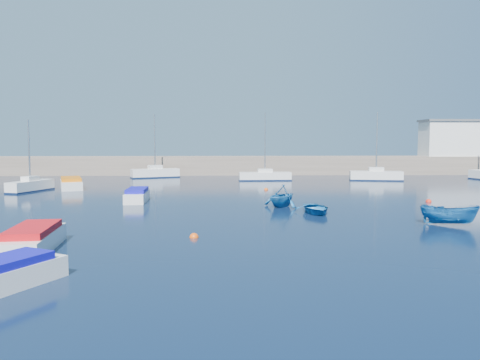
{
  "coord_description": "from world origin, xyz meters",
  "views": [
    {
      "loc": [
        -4.13,
        -21.25,
        4.91
      ],
      "look_at": [
        -2.76,
        17.58,
        1.6
      ],
      "focal_mm": 35.0,
      "sensor_mm": 36.0,
      "label": 1
    }
  ],
  "objects_px": {
    "sailboat_3": "(30,185)",
    "harbor_office": "(457,139)",
    "sailboat_7": "(376,175)",
    "motorboat_0": "(33,239)",
    "motorboat_2": "(71,183)",
    "dinghy_center": "(316,208)",
    "motorboat_1": "(137,195)",
    "dinghy_left": "(282,196)",
    "sailboat_6": "(265,176)",
    "motorboat_3": "(0,275)",
    "dinghy_right": "(449,215)",
    "sailboat_5": "(155,173)"
  },
  "relations": [
    {
      "from": "motorboat_2",
      "to": "dinghy_right",
      "type": "xyz_separation_m",
      "value": [
        28.55,
        -21.68,
        0.07
      ]
    },
    {
      "from": "dinghy_left",
      "to": "sailboat_7",
      "type": "bearing_deg",
      "value": 97.14
    },
    {
      "from": "sailboat_3",
      "to": "motorboat_2",
      "type": "xyz_separation_m",
      "value": [
        2.99,
        2.67,
        -0.05
      ]
    },
    {
      "from": "dinghy_right",
      "to": "sailboat_3",
      "type": "bearing_deg",
      "value": 87.25
    },
    {
      "from": "sailboat_5",
      "to": "motorboat_1",
      "type": "xyz_separation_m",
      "value": [
        2.05,
        -24.13,
        -0.15
      ]
    },
    {
      "from": "motorboat_1",
      "to": "motorboat_3",
      "type": "height_order",
      "value": "motorboat_1"
    },
    {
      "from": "motorboat_1",
      "to": "dinghy_center",
      "type": "relative_size",
      "value": 1.35
    },
    {
      "from": "dinghy_center",
      "to": "sailboat_6",
      "type": "bearing_deg",
      "value": 87.0
    },
    {
      "from": "motorboat_1",
      "to": "motorboat_2",
      "type": "height_order",
      "value": "motorboat_2"
    },
    {
      "from": "dinghy_left",
      "to": "sailboat_5",
      "type": "bearing_deg",
      "value": 155.78
    },
    {
      "from": "sailboat_7",
      "to": "dinghy_left",
      "type": "distance_m",
      "value": 26.41
    },
    {
      "from": "harbor_office",
      "to": "sailboat_7",
      "type": "distance_m",
      "value": 19.48
    },
    {
      "from": "harbor_office",
      "to": "dinghy_right",
      "type": "relative_size",
      "value": 3.16
    },
    {
      "from": "sailboat_3",
      "to": "sailboat_7",
      "type": "distance_m",
      "value": 38.77
    },
    {
      "from": "harbor_office",
      "to": "sailboat_6",
      "type": "relative_size",
      "value": 1.21
    },
    {
      "from": "sailboat_5",
      "to": "sailboat_3",
      "type": "bearing_deg",
      "value": 127.2
    },
    {
      "from": "sailboat_3",
      "to": "sailboat_7",
      "type": "xyz_separation_m",
      "value": [
        37.16,
        11.05,
        0.06
      ]
    },
    {
      "from": "motorboat_0",
      "to": "motorboat_2",
      "type": "xyz_separation_m",
      "value": [
        -7.04,
        27.09,
        0.02
      ]
    },
    {
      "from": "sailboat_6",
      "to": "dinghy_right",
      "type": "relative_size",
      "value": 2.62
    },
    {
      "from": "dinghy_center",
      "to": "sailboat_3",
      "type": "bearing_deg",
      "value": 144.44
    },
    {
      "from": "sailboat_5",
      "to": "dinghy_center",
      "type": "bearing_deg",
      "value": -176.45
    },
    {
      "from": "motorboat_3",
      "to": "dinghy_right",
      "type": "relative_size",
      "value": 1.46
    },
    {
      "from": "harbor_office",
      "to": "dinghy_left",
      "type": "height_order",
      "value": "harbor_office"
    },
    {
      "from": "motorboat_3",
      "to": "dinghy_left",
      "type": "bearing_deg",
      "value": 86.2
    },
    {
      "from": "harbor_office",
      "to": "dinghy_center",
      "type": "distance_m",
      "value": 46.04
    },
    {
      "from": "dinghy_center",
      "to": "harbor_office",
      "type": "bearing_deg",
      "value": 46.89
    },
    {
      "from": "motorboat_3",
      "to": "dinghy_left",
      "type": "distance_m",
      "value": 22.17
    },
    {
      "from": "motorboat_0",
      "to": "motorboat_3",
      "type": "relative_size",
      "value": 1.1
    },
    {
      "from": "dinghy_left",
      "to": "motorboat_1",
      "type": "bearing_deg",
      "value": -156.96
    },
    {
      "from": "sailboat_3",
      "to": "motorboat_0",
      "type": "height_order",
      "value": "sailboat_3"
    },
    {
      "from": "dinghy_center",
      "to": "dinghy_right",
      "type": "bearing_deg",
      "value": -40.07
    },
    {
      "from": "motorboat_3",
      "to": "harbor_office",
      "type": "bearing_deg",
      "value": 79.33
    },
    {
      "from": "motorboat_0",
      "to": "dinghy_right",
      "type": "bearing_deg",
      "value": 8.6
    },
    {
      "from": "dinghy_left",
      "to": "dinghy_right",
      "type": "distance_m",
      "value": 11.76
    },
    {
      "from": "sailboat_6",
      "to": "motorboat_1",
      "type": "bearing_deg",
      "value": 145.84
    },
    {
      "from": "sailboat_6",
      "to": "dinghy_left",
      "type": "bearing_deg",
      "value": 175.86
    },
    {
      "from": "sailboat_7",
      "to": "sailboat_6",
      "type": "bearing_deg",
      "value": 98.47
    },
    {
      "from": "sailboat_7",
      "to": "motorboat_1",
      "type": "relative_size",
      "value": 1.87
    },
    {
      "from": "motorboat_2",
      "to": "motorboat_3",
      "type": "relative_size",
      "value": 1.29
    },
    {
      "from": "sailboat_3",
      "to": "sailboat_5",
      "type": "height_order",
      "value": "sailboat_5"
    },
    {
      "from": "motorboat_1",
      "to": "dinghy_left",
      "type": "relative_size",
      "value": 1.42
    },
    {
      "from": "dinghy_left",
      "to": "dinghy_right",
      "type": "relative_size",
      "value": 0.98
    },
    {
      "from": "sailboat_5",
      "to": "motorboat_1",
      "type": "distance_m",
      "value": 24.22
    },
    {
      "from": "motorboat_0",
      "to": "dinghy_right",
      "type": "height_order",
      "value": "dinghy_right"
    },
    {
      "from": "sailboat_3",
      "to": "harbor_office",
      "type": "bearing_deg",
      "value": 41.6
    },
    {
      "from": "sailboat_5",
      "to": "sailboat_6",
      "type": "relative_size",
      "value": 1.0
    },
    {
      "from": "sailboat_6",
      "to": "motorboat_1",
      "type": "distance_m",
      "value": 22.7
    },
    {
      "from": "harbor_office",
      "to": "sailboat_3",
      "type": "distance_m",
      "value": 57.24
    },
    {
      "from": "motorboat_0",
      "to": "harbor_office",
      "type": "bearing_deg",
      "value": 41.9
    },
    {
      "from": "sailboat_7",
      "to": "motorboat_0",
      "type": "bearing_deg",
      "value": 153.27
    }
  ]
}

